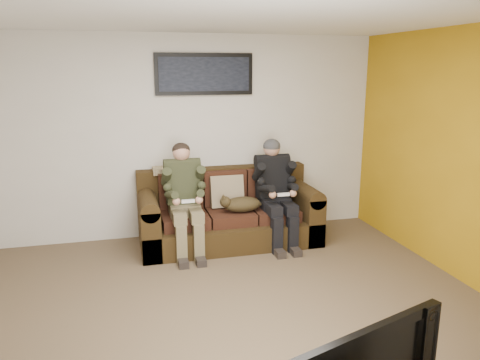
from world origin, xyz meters
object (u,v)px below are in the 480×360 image
object	(u,v)px
sofa	(228,215)
person_right	(275,186)
person_left	(184,192)
cat	(241,204)
framed_poster	(204,74)

from	to	relation	value
sofa	person_right	world-z (taller)	person_right
person_left	sofa	bearing A→B (deg)	18.01
person_left	cat	xyz separation A→B (m)	(0.69, -0.04, -0.19)
sofa	cat	bearing A→B (deg)	-63.26
sofa	cat	xyz separation A→B (m)	(0.12, -0.23, 0.20)
person_right	cat	size ratio (longest dim) A/B	1.99
person_right	cat	world-z (taller)	person_right
cat	framed_poster	bearing A→B (deg)	117.13
person_left	person_right	distance (m)	1.15
framed_poster	cat	bearing A→B (deg)	-62.87
sofa	person_right	distance (m)	0.72
person_left	cat	size ratio (longest dim) A/B	1.98
person_left	person_right	xyz separation A→B (m)	(1.15, 0.00, 0.00)
sofa	framed_poster	bearing A→B (deg)	117.36
sofa	person_left	world-z (taller)	person_left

